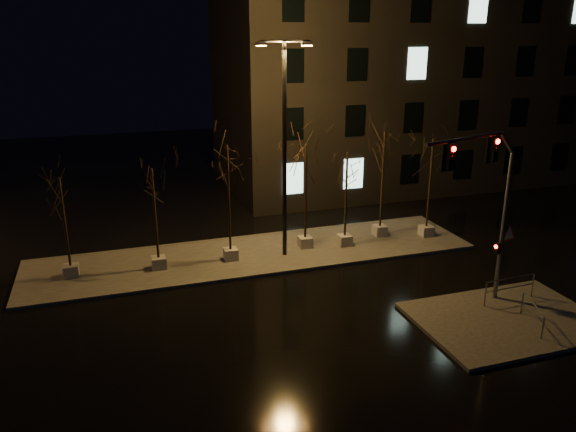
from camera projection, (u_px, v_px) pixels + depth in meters
name	position (u px, v px, depth m)	size (l,w,h in m)	color
ground	(294.00, 310.00, 22.61)	(90.00, 90.00, 0.00)	black
median	(255.00, 254.00, 28.00)	(22.00, 5.00, 0.15)	#403E39
sidewalk_corner	(507.00, 320.00, 21.66)	(7.00, 5.00, 0.15)	#403E39
building	(397.00, 77.00, 40.66)	(25.00, 12.00, 15.00)	black
tree_0	(62.00, 200.00, 24.19)	(1.80, 1.80, 4.71)	#A9A59E
tree_1	(153.00, 192.00, 25.04)	(1.80, 1.80, 4.88)	#A9A59E
tree_2	(228.00, 172.00, 25.84)	(1.80, 1.80, 5.75)	#A9A59E
tree_3	(306.00, 168.00, 27.47)	(1.80, 1.80, 5.45)	#A9A59E
tree_4	(347.00, 174.00, 27.82)	(1.80, 1.80, 4.99)	#A9A59E
tree_5	(384.00, 156.00, 29.06)	(1.80, 1.80, 5.76)	#A9A59E
tree_6	(432.00, 161.00, 29.09)	(1.80, 1.80, 5.42)	#A9A59E
traffic_signal_mast	(490.00, 195.00, 21.26)	(5.55, 1.67, 7.02)	slate
streetlight_main	(284.00, 137.00, 25.98)	(2.52, 0.89, 10.16)	black
guard_rail_a	(510.00, 286.00, 22.78)	(2.45, 0.15, 1.06)	slate
guard_rail_b	(533.00, 311.00, 20.90)	(0.68, 1.86, 0.93)	slate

